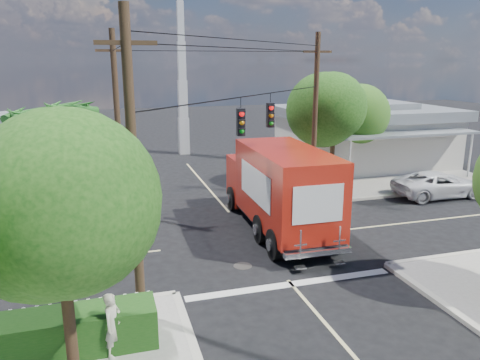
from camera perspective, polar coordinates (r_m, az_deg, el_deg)
name	(u,v)px	position (r m, az deg, el deg)	size (l,w,h in m)	color
ground	(253,240)	(20.43, 1.61, -7.33)	(120.00, 120.00, 0.00)	black
sidewalk_ne	(351,168)	(34.28, 13.34, 1.38)	(14.12, 14.12, 0.14)	gray
sidewalk_nw	(19,192)	(30.27, -25.35, -1.35)	(14.12, 14.12, 0.14)	gray
road_markings	(264,253)	(19.15, 2.99, -8.88)	(32.00, 32.00, 0.01)	beige
building_ne	(365,134)	(35.60, 14.96, 5.44)	(11.80, 10.20, 4.50)	beige
radio_tower	(182,85)	(38.62, -7.04, 11.44)	(0.80, 0.80, 17.00)	silver
tree_sw_front	(58,212)	(11.02, -21.26, -3.67)	(3.88, 3.78, 6.03)	#422D1C
tree_ne_front	(335,110)	(28.20, 11.49, 8.42)	(4.21, 4.14, 6.66)	#422D1C
tree_ne_back	(355,114)	(31.43, 13.80, 7.82)	(3.77, 3.66, 5.82)	#422D1C
palm_nw_front	(69,111)	(25.70, -20.11, 7.90)	(3.01, 3.08, 5.59)	#422D1C
palm_nw_back	(31,116)	(27.42, -24.08, 7.10)	(3.01, 3.08, 5.19)	#422D1C
utility_poles	(207,129)	(20.32, -3.99, 6.19)	(12.00, 10.68, 9.00)	#473321
picket_fence	(45,320)	(14.33, -22.65, -15.52)	(5.94, 0.06, 1.00)	silver
hedge_sw	(34,338)	(13.66, -23.86, -17.16)	(6.20, 1.20, 1.10)	#174312
vending_boxes	(325,180)	(28.09, 10.33, 0.00)	(1.90, 0.50, 1.10)	#AD101C
delivery_truck	(279,188)	(21.10, 4.81, -0.99)	(3.05, 9.09, 3.90)	black
parked_car	(439,184)	(28.89, 23.06, -0.48)	(2.39, 5.18, 1.44)	silver
pedestrian	(113,325)	(12.92, -15.23, -16.66)	(0.63, 0.42, 1.73)	beige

